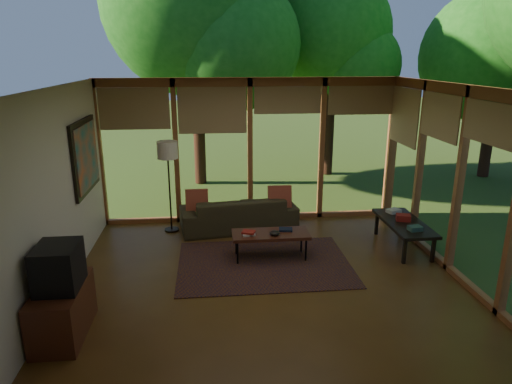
{
  "coord_description": "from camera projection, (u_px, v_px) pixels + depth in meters",
  "views": [
    {
      "loc": [
        -0.75,
        -5.89,
        3.08
      ],
      "look_at": [
        -0.07,
        0.7,
        1.09
      ],
      "focal_mm": 32.0,
      "sensor_mm": 36.0,
      "label": 1
    }
  ],
  "objects": [
    {
      "name": "floor",
      "position": [
        266.0,
        278.0,
        6.58
      ],
      "size": [
        5.5,
        5.5,
        0.0
      ],
      "primitive_type": "plane",
      "color": "brown",
      "rests_on": "ground"
    },
    {
      "name": "ceiling",
      "position": [
        267.0,
        86.0,
        5.8
      ],
      "size": [
        5.5,
        5.5,
        0.0
      ],
      "primitive_type": "plane",
      "rotation": [
        3.14,
        0.0,
        0.0
      ],
      "color": "silver",
      "rests_on": "ground"
    },
    {
      "name": "wall_left",
      "position": [
        57.0,
        194.0,
        5.92
      ],
      "size": [
        0.04,
        5.0,
        2.7
      ],
      "primitive_type": "cube",
      "color": "silver",
      "rests_on": "ground"
    },
    {
      "name": "wall_front",
      "position": [
        304.0,
        272.0,
        3.8
      ],
      "size": [
        5.5,
        0.04,
        2.7
      ],
      "primitive_type": "cube",
      "color": "silver",
      "rests_on": "ground"
    },
    {
      "name": "window_wall_back",
      "position": [
        250.0,
        151.0,
        8.57
      ],
      "size": [
        5.5,
        0.12,
        2.7
      ],
      "primitive_type": "cube",
      "color": "#A15D32",
      "rests_on": "ground"
    },
    {
      "name": "window_wall_right",
      "position": [
        459.0,
        183.0,
        6.45
      ],
      "size": [
        0.12,
        5.0,
        2.7
      ],
      "primitive_type": "cube",
      "color": "#A15D32",
      "rests_on": "ground"
    },
    {
      "name": "exterior_lawn",
      "position": [
        477.0,
        153.0,
        14.98
      ],
      "size": [
        40.0,
        40.0,
        0.0
      ],
      "primitive_type": "plane",
      "color": "#385620",
      "rests_on": "ground"
    },
    {
      "name": "tree_nw",
      "position": [
        195.0,
        3.0,
        10.34
      ],
      "size": [
        4.23,
        4.23,
        6.34
      ],
      "color": "#3A1F15",
      "rests_on": "ground"
    },
    {
      "name": "tree_ne",
      "position": [
        332.0,
        33.0,
        11.42
      ],
      "size": [
        2.95,
        2.95,
        5.1
      ],
      "color": "#3A1F15",
      "rests_on": "ground"
    },
    {
      "name": "tree_far",
      "position": [
        490.0,
        58.0,
        11.25
      ],
      "size": [
        3.39,
        3.39,
        4.72
      ],
      "color": "#3A1F15",
      "rests_on": "ground"
    },
    {
      "name": "rug",
      "position": [
        264.0,
        264.0,
        7.01
      ],
      "size": [
        2.62,
        1.85,
        0.01
      ],
      "primitive_type": "cube",
      "color": "brown",
      "rests_on": "floor"
    },
    {
      "name": "sofa",
      "position": [
        239.0,
        213.0,
        8.37
      ],
      "size": [
        2.19,
        1.1,
        0.61
      ],
      "primitive_type": "imported",
      "rotation": [
        0.0,
        0.0,
        3.28
      ],
      "color": "#3B331D",
      "rests_on": "floor"
    },
    {
      "name": "pillow_left",
      "position": [
        197.0,
        201.0,
        8.17
      ],
      "size": [
        0.4,
        0.21,
        0.42
      ],
      "primitive_type": "cube",
      "rotation": [
        -0.21,
        0.0,
        0.0
      ],
      "color": "maroon",
      "rests_on": "sofa"
    },
    {
      "name": "pillow_right",
      "position": [
        280.0,
        198.0,
        8.31
      ],
      "size": [
        0.42,
        0.22,
        0.44
      ],
      "primitive_type": "cube",
      "rotation": [
        -0.21,
        0.0,
        0.0
      ],
      "color": "maroon",
      "rests_on": "sofa"
    },
    {
      "name": "ct_book_lower",
      "position": [
        249.0,
        234.0,
        7.02
      ],
      "size": [
        0.21,
        0.17,
        0.03
      ],
      "primitive_type": "cube",
      "rotation": [
        0.0,
        0.0,
        0.12
      ],
      "color": "beige",
      "rests_on": "coffee_table"
    },
    {
      "name": "ct_book_upper",
      "position": [
        249.0,
        232.0,
        7.01
      ],
      "size": [
        0.23,
        0.2,
        0.03
      ],
      "primitive_type": "cube",
      "rotation": [
        0.0,
        0.0,
        -0.36
      ],
      "color": "maroon",
      "rests_on": "coffee_table"
    },
    {
      "name": "ct_book_side",
      "position": [
        286.0,
        229.0,
        7.2
      ],
      "size": [
        0.23,
        0.19,
        0.03
      ],
      "primitive_type": "cube",
      "rotation": [
        0.0,
        0.0,
        -0.16
      ],
      "color": "black",
      "rests_on": "coffee_table"
    },
    {
      "name": "ct_bowl",
      "position": [
        275.0,
        233.0,
        7.0
      ],
      "size": [
        0.16,
        0.16,
        0.07
      ],
      "primitive_type": "ellipsoid",
      "color": "black",
      "rests_on": "coffee_table"
    },
    {
      "name": "media_cabinet",
      "position": [
        62.0,
        311.0,
        5.17
      ],
      "size": [
        0.5,
        1.0,
        0.6
      ],
      "primitive_type": "cube",
      "color": "#552617",
      "rests_on": "floor"
    },
    {
      "name": "television",
      "position": [
        58.0,
        267.0,
        5.01
      ],
      "size": [
        0.45,
        0.55,
        0.5
      ],
      "primitive_type": "cube",
      "color": "black",
      "rests_on": "media_cabinet"
    },
    {
      "name": "console_book_a",
      "position": [
        415.0,
        228.0,
        7.11
      ],
      "size": [
        0.22,
        0.17,
        0.07
      ],
      "primitive_type": "cube",
      "rotation": [
        0.0,
        0.0,
        0.13
      ],
      "color": "#32584D",
      "rests_on": "side_console"
    },
    {
      "name": "console_book_b",
      "position": [
        403.0,
        218.0,
        7.53
      ],
      "size": [
        0.27,
        0.23,
        0.1
      ],
      "primitive_type": "cube",
      "rotation": [
        0.0,
        0.0,
        -0.3
      ],
      "color": "maroon",
      "rests_on": "side_console"
    },
    {
      "name": "console_book_c",
      "position": [
        394.0,
        211.0,
        7.92
      ],
      "size": [
        0.27,
        0.24,
        0.06
      ],
      "primitive_type": "cube",
      "rotation": [
        0.0,
        0.0,
        0.37
      ],
      "color": "beige",
      "rests_on": "side_console"
    },
    {
      "name": "floor_lamp",
      "position": [
        168.0,
        155.0,
        7.95
      ],
      "size": [
        0.36,
        0.36,
        1.65
      ],
      "color": "black",
      "rests_on": "floor"
    },
    {
      "name": "coffee_table",
      "position": [
        271.0,
        235.0,
        7.11
      ],
      "size": [
        1.2,
        0.5,
        0.43
      ],
      "color": "#552617",
      "rests_on": "floor"
    },
    {
      "name": "side_console",
      "position": [
        404.0,
        224.0,
        7.51
      ],
      "size": [
        0.6,
        1.4,
        0.46
      ],
      "color": "black",
      "rests_on": "floor"
    },
    {
      "name": "wall_painting",
      "position": [
        85.0,
        156.0,
        7.2
      ],
      "size": [
        0.06,
        1.35,
        1.15
      ],
      "color": "black",
      "rests_on": "wall_left"
    }
  ]
}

